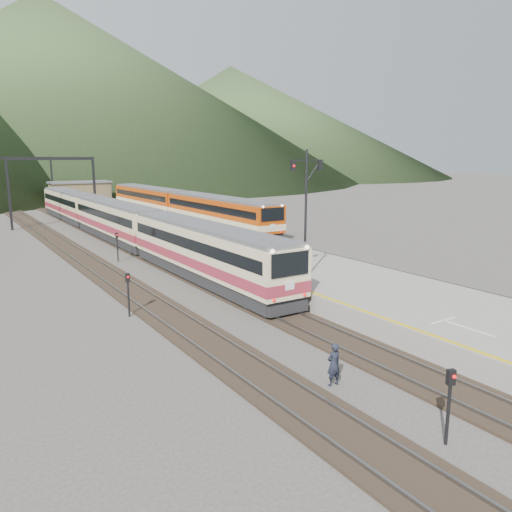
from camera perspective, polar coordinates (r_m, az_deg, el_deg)
track_main at (r=48.74m, az=-15.13°, el=1.51°), size 2.60×200.00×0.23m
track_far at (r=47.51m, az=-20.87°, el=0.91°), size 2.60×200.00×0.23m
track_second at (r=53.28m, az=-3.27°, el=2.69°), size 2.60×200.00×0.23m
platform at (r=48.80m, az=-8.16°, el=2.31°), size 8.00×100.00×1.00m
gantry_near at (r=62.01m, az=-22.23°, el=8.22°), size 9.55×0.25×8.00m
gantry_far at (r=86.69m, az=-25.38°, el=8.62°), size 9.55×0.25×8.00m
station_shed at (r=86.40m, az=-19.45°, el=7.05°), size 9.40×4.40×3.10m
hill_b at (r=241.82m, az=-23.02°, el=17.46°), size 220.00×220.00×75.00m
hill_c at (r=249.72m, az=-2.88°, el=15.21°), size 160.00×160.00×50.00m
main_train at (r=49.81m, az=-15.73°, el=3.81°), size 2.73×56.02×3.33m
second_train at (r=64.01m, az=-8.78°, el=5.86°), size 3.06×41.59×3.73m
signal_mast at (r=28.41m, az=5.72°, el=6.15°), size 2.20×0.35×7.43m
short_signal_a at (r=15.43m, az=21.23°, el=-14.76°), size 0.26×0.22×2.27m
short_signal_b at (r=40.04m, az=-15.58°, el=1.44°), size 0.24×0.19×2.27m
short_signal_c at (r=26.09m, az=-14.41°, el=-3.66°), size 0.24×0.19×2.27m
worker at (r=18.34m, az=8.87°, el=-12.14°), size 0.59×0.39×1.58m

